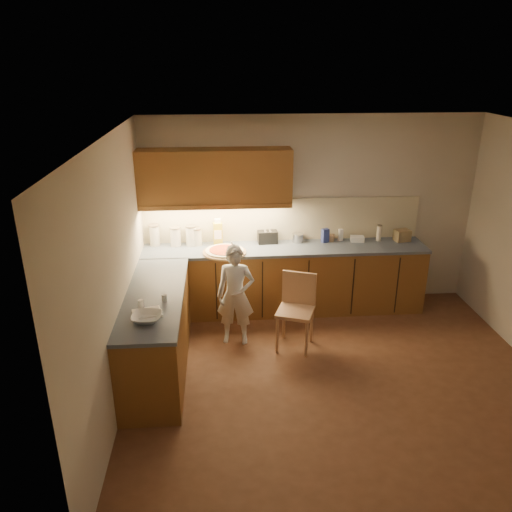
# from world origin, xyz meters

# --- Properties ---
(room) EXTENTS (4.54, 4.50, 2.62)m
(room) POSITION_xyz_m (0.00, 0.00, 1.68)
(room) COLOR #57321E
(room) RESTS_ON ground
(l_counter) EXTENTS (3.77, 2.62, 0.92)m
(l_counter) POSITION_xyz_m (-0.92, 1.25, 0.46)
(l_counter) COLOR brown
(l_counter) RESTS_ON ground
(backsplash) EXTENTS (3.75, 0.02, 0.58)m
(backsplash) POSITION_xyz_m (-0.38, 1.99, 1.21)
(backsplash) COLOR beige
(backsplash) RESTS_ON l_counter
(upper_cabinets) EXTENTS (1.95, 0.36, 0.73)m
(upper_cabinets) POSITION_xyz_m (-1.27, 1.82, 1.85)
(upper_cabinets) COLOR brown
(upper_cabinets) RESTS_ON ground
(pizza_on_board) EXTENTS (0.56, 0.56, 0.23)m
(pizza_on_board) POSITION_xyz_m (-1.18, 1.53, 0.94)
(pizza_on_board) COLOR tan
(pizza_on_board) RESTS_ON l_counter
(child) EXTENTS (0.49, 0.35, 1.24)m
(child) POSITION_xyz_m (-1.07, 0.90, 0.62)
(child) COLOR silver
(child) RESTS_ON ground
(wooden_chair) EXTENTS (0.52, 0.52, 0.91)m
(wooden_chair) POSITION_xyz_m (-0.35, 0.77, 0.53)
(wooden_chair) COLOR tan
(wooden_chair) RESTS_ON ground
(mixing_bowl) EXTENTS (0.32, 0.32, 0.07)m
(mixing_bowl) POSITION_xyz_m (-1.95, -0.19, 0.96)
(mixing_bowl) COLOR white
(mixing_bowl) RESTS_ON l_counter
(canister_a) EXTENTS (0.14, 0.14, 0.29)m
(canister_a) POSITION_xyz_m (-2.10, 1.90, 1.06)
(canister_a) COLOR beige
(canister_a) RESTS_ON l_counter
(canister_b) EXTENTS (0.15, 0.15, 0.26)m
(canister_b) POSITION_xyz_m (-1.82, 1.87, 1.05)
(canister_b) COLOR white
(canister_b) RESTS_ON l_counter
(canister_c) EXTENTS (0.15, 0.15, 0.28)m
(canister_c) POSITION_xyz_m (-1.61, 1.86, 1.06)
(canister_c) COLOR white
(canister_c) RESTS_ON l_counter
(canister_d) EXTENTS (0.15, 0.15, 0.24)m
(canister_d) POSITION_xyz_m (-1.54, 1.86, 1.04)
(canister_d) COLOR silver
(canister_d) RESTS_ON l_counter
(oil_jug) EXTENTS (0.12, 0.09, 0.36)m
(oil_jug) POSITION_xyz_m (-1.26, 1.86, 1.08)
(oil_jug) COLOR gold
(oil_jug) RESTS_ON l_counter
(toaster) EXTENTS (0.27, 0.16, 0.17)m
(toaster) POSITION_xyz_m (-0.59, 1.87, 1.00)
(toaster) COLOR black
(toaster) RESTS_ON l_counter
(steel_pot) EXTENTS (0.16, 0.16, 0.12)m
(steel_pot) POSITION_xyz_m (-0.18, 1.88, 0.98)
(steel_pot) COLOR #ABABAF
(steel_pot) RESTS_ON l_counter
(blue_box) EXTENTS (0.11, 0.09, 0.19)m
(blue_box) POSITION_xyz_m (0.19, 1.84, 1.01)
(blue_box) COLOR #2F3D8E
(blue_box) RESTS_ON l_counter
(card_box_a) EXTENTS (0.15, 0.13, 0.09)m
(card_box_a) POSITION_xyz_m (0.26, 1.89, 0.97)
(card_box_a) COLOR tan
(card_box_a) RESTS_ON l_counter
(white_bottle) EXTENTS (0.06, 0.06, 0.16)m
(white_bottle) POSITION_xyz_m (0.42, 1.90, 1.00)
(white_bottle) COLOR white
(white_bottle) RESTS_ON l_counter
(flat_pack) EXTENTS (0.20, 0.15, 0.07)m
(flat_pack) POSITION_xyz_m (0.64, 1.84, 0.96)
(flat_pack) COLOR white
(flat_pack) RESTS_ON l_counter
(tall_jar) EXTENTS (0.07, 0.07, 0.22)m
(tall_jar) POSITION_xyz_m (0.94, 1.84, 1.03)
(tall_jar) COLOR white
(tall_jar) RESTS_ON l_counter
(card_box_b) EXTENTS (0.22, 0.19, 0.15)m
(card_box_b) POSITION_xyz_m (1.26, 1.82, 1.00)
(card_box_b) COLOR #A18456
(card_box_b) RESTS_ON l_counter
(dough_cloth) EXTENTS (0.32, 0.28, 0.02)m
(dough_cloth) POSITION_xyz_m (-1.97, -0.05, 0.93)
(dough_cloth) COLOR white
(dough_cloth) RESTS_ON l_counter
(spice_jar_a) EXTENTS (0.06, 0.06, 0.07)m
(spice_jar_a) POSITION_xyz_m (-2.05, 0.11, 0.96)
(spice_jar_a) COLOR white
(spice_jar_a) RESTS_ON l_counter
(spice_jar_b) EXTENTS (0.06, 0.06, 0.07)m
(spice_jar_b) POSITION_xyz_m (-1.82, 0.22, 0.96)
(spice_jar_b) COLOR white
(spice_jar_b) RESTS_ON l_counter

